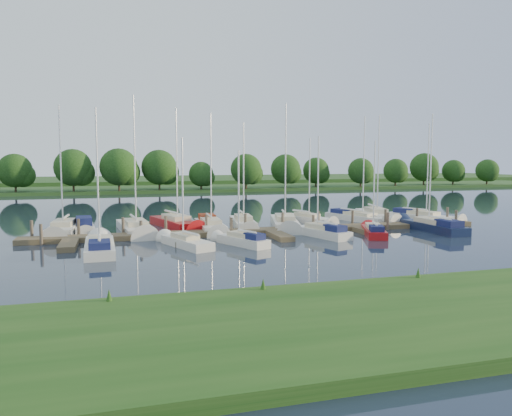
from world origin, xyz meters
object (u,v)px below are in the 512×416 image
object	(u,v)px
motorboat	(84,228)
dock	(271,232)
sailboat_n_5	(243,224)
sailboat_s_2	(242,241)
sailboat_n_0	(64,230)

from	to	relation	value
motorboat	dock	bearing A→B (deg)	153.89
sailboat_n_5	sailboat_s_2	size ratio (longest dim) A/B	1.38
dock	motorboat	world-z (taller)	motorboat
motorboat	sailboat_n_5	bearing A→B (deg)	170.42
dock	sailboat_s_2	bearing A→B (deg)	-129.12
dock	sailboat_s_2	distance (m)	5.96
sailboat_n_0	sailboat_n_5	size ratio (longest dim) A/B	1.12
dock	motorboat	bearing A→B (deg)	158.70
dock	sailboat_n_0	world-z (taller)	sailboat_n_0
sailboat_n_5	motorboat	bearing A→B (deg)	2.31
sailboat_n_0	motorboat	size ratio (longest dim) A/B	1.98
sailboat_s_2	motorboat	bearing A→B (deg)	112.75
dock	sailboat_n_0	size ratio (longest dim) A/B	3.55
sailboat_s_2	sailboat_n_5	bearing A→B (deg)	49.93
sailboat_n_0	motorboat	xyz separation A→B (m)	(1.64, 0.56, 0.06)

